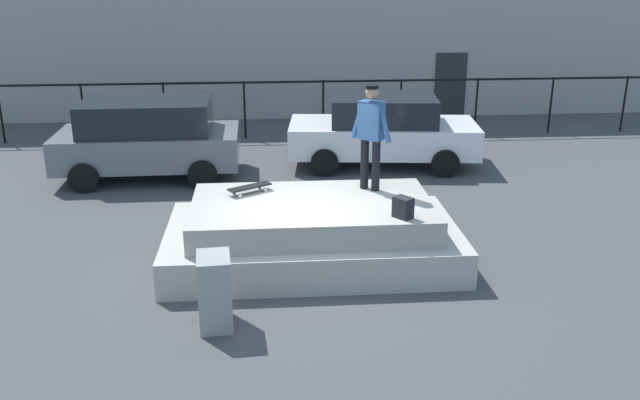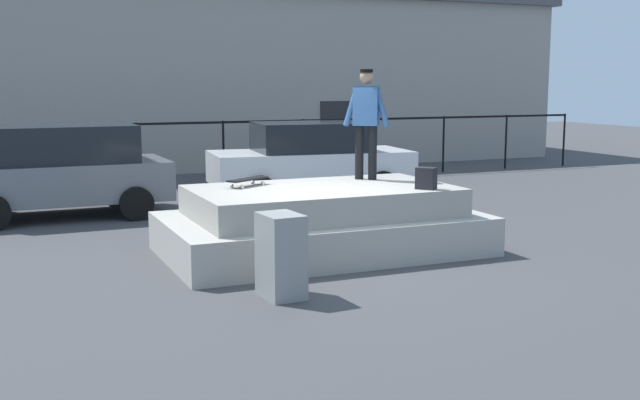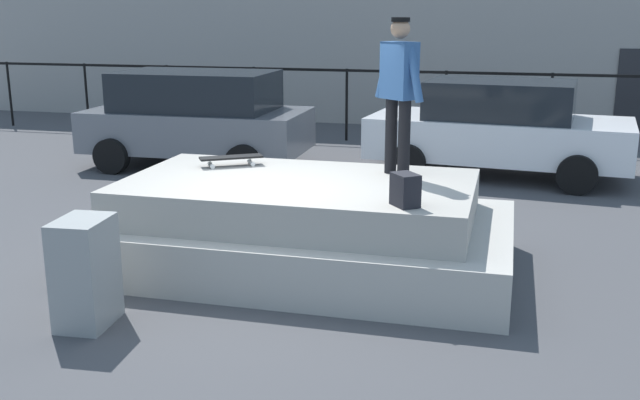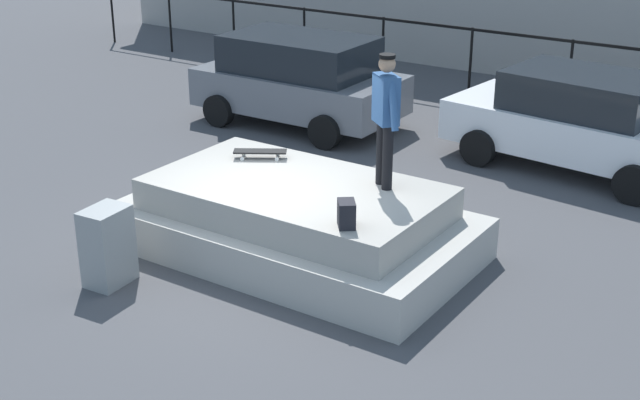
# 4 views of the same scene
# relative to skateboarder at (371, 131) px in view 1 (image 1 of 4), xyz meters

# --- Properties ---
(ground_plane) EXTENTS (60.00, 60.00, 0.00)m
(ground_plane) POSITION_rel_skateboarder_xyz_m (-1.23, -1.06, -2.04)
(ground_plane) COLOR #424244
(concrete_ledge) EXTENTS (4.76, 2.73, 1.01)m
(concrete_ledge) POSITION_rel_skateboarder_xyz_m (-1.03, -0.57, -1.58)
(concrete_ledge) COLOR #ADA89E
(concrete_ledge) RESTS_ON ground_plane
(skateboarder) EXTENTS (0.65, 0.55, 1.78)m
(skateboarder) POSITION_rel_skateboarder_xyz_m (0.00, 0.00, 0.00)
(skateboarder) COLOR black
(skateboarder) RESTS_ON concrete_ledge
(skateboard) EXTENTS (0.75, 0.58, 0.12)m
(skateboard) POSITION_rel_skateboarder_xyz_m (-2.04, -0.04, -0.93)
(skateboard) COLOR black
(skateboard) RESTS_ON concrete_ledge
(backpack) EXTENTS (0.33, 0.34, 0.32)m
(backpack) POSITION_rel_skateboarder_xyz_m (0.30, -1.40, -0.86)
(backpack) COLOR black
(backpack) RESTS_ON concrete_ledge
(car_grey_hatchback_near) EXTENTS (4.08, 2.28, 1.77)m
(car_grey_hatchback_near) POSITION_rel_skateboarder_xyz_m (-4.41, 4.33, -1.10)
(car_grey_hatchback_near) COLOR slate
(car_grey_hatchback_near) RESTS_ON ground_plane
(car_white_sedan_mid) EXTENTS (4.65, 2.53, 1.68)m
(car_white_sedan_mid) POSITION_rel_skateboarder_xyz_m (1.06, 4.90, -1.17)
(car_white_sedan_mid) COLOR white
(car_white_sedan_mid) RESTS_ON ground_plane
(utility_box) EXTENTS (0.49, 0.63, 1.03)m
(utility_box) POSITION_rel_skateboarder_xyz_m (-2.48, -2.67, -1.52)
(utility_box) COLOR gray
(utility_box) RESTS_ON ground_plane
(fence_row) EXTENTS (24.06, 0.06, 1.61)m
(fence_row) POSITION_rel_skateboarder_xyz_m (-1.23, 7.76, -0.89)
(fence_row) COLOR black
(fence_row) RESTS_ON ground_plane
(warehouse_building) EXTENTS (27.24, 7.85, 5.39)m
(warehouse_building) POSITION_rel_skateboarder_xyz_m (-1.23, 13.96, 0.67)
(warehouse_building) COLOR gray
(warehouse_building) RESTS_ON ground_plane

